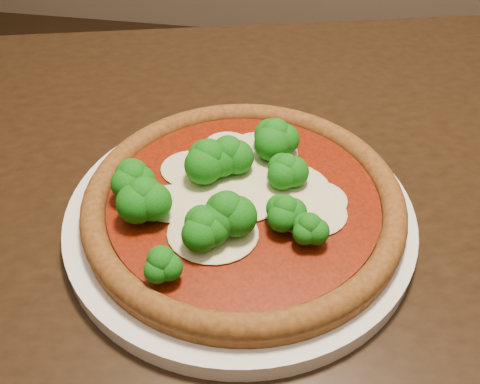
# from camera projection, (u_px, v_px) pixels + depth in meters

# --- Properties ---
(dining_table) EXTENTS (1.25, 1.00, 0.75)m
(dining_table) POSITION_uv_depth(u_px,v_px,m) (302.00, 256.00, 0.62)
(dining_table) COLOR black
(dining_table) RESTS_ON floor
(plate) EXTENTS (0.33, 0.33, 0.02)m
(plate) POSITION_uv_depth(u_px,v_px,m) (240.00, 216.00, 0.51)
(plate) COLOR white
(plate) RESTS_ON dining_table
(pizza) EXTENTS (0.30, 0.30, 0.06)m
(pizza) POSITION_uv_depth(u_px,v_px,m) (240.00, 196.00, 0.49)
(pizza) COLOR brown
(pizza) RESTS_ON plate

